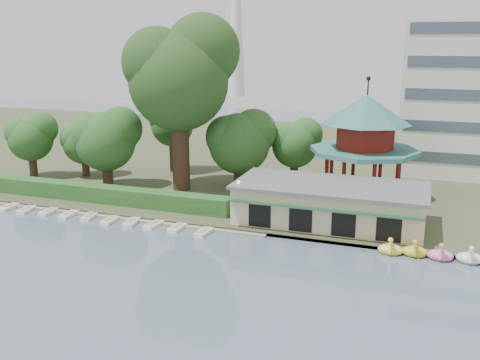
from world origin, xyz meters
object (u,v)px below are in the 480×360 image
at_px(dock, 112,216).
at_px(big_tree, 180,72).
at_px(pavilion, 365,136).
at_px(boathouse, 330,203).

distance_m(dock, big_tree, 18.33).
bearing_deg(dock, pavilion, 31.66).
height_order(dock, boathouse, boathouse).
relative_size(dock, boathouse, 1.83).
distance_m(boathouse, pavilion, 11.43).
height_order(pavilion, big_tree, big_tree).
relative_size(pavilion, big_tree, 0.65).
relative_size(boathouse, big_tree, 0.90).
relative_size(boathouse, pavilion, 1.38).
height_order(boathouse, pavilion, pavilion).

